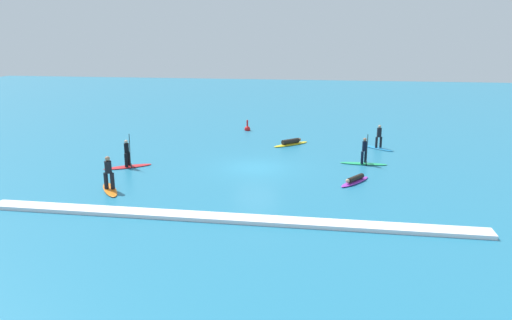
{
  "coord_description": "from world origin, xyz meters",
  "views": [
    {
      "loc": [
        4.42,
        -28.01,
        7.98
      ],
      "look_at": [
        0.0,
        0.0,
        0.5
      ],
      "focal_mm": 33.38,
      "sensor_mm": 36.0,
      "label": 1
    }
  ],
  "objects_px": {
    "surfer_on_green_board": "(364,158)",
    "marker_buoy": "(247,129)",
    "surfer_on_yellow_board": "(291,143)",
    "surfer_on_red_board": "(127,161)",
    "surfer_on_orange_board": "(109,180)",
    "surfer_on_blue_board": "(379,142)",
    "surfer_on_purple_board": "(355,180)"
  },
  "relations": [
    {
      "from": "surfer_on_yellow_board",
      "to": "surfer_on_red_board",
      "type": "bearing_deg",
      "value": 175.45
    },
    {
      "from": "surfer_on_yellow_board",
      "to": "marker_buoy",
      "type": "distance_m",
      "value": 6.47
    },
    {
      "from": "surfer_on_blue_board",
      "to": "surfer_on_purple_board",
      "type": "bearing_deg",
      "value": -62.31
    },
    {
      "from": "surfer_on_yellow_board",
      "to": "surfer_on_green_board",
      "type": "bearing_deg",
      "value": -87.64
    },
    {
      "from": "surfer_on_green_board",
      "to": "surfer_on_purple_board",
      "type": "relative_size",
      "value": 1.18
    },
    {
      "from": "surfer_on_blue_board",
      "to": "surfer_on_red_board",
      "type": "bearing_deg",
      "value": -113.53
    },
    {
      "from": "surfer_on_orange_board",
      "to": "surfer_on_green_board",
      "type": "distance_m",
      "value": 15.51
    },
    {
      "from": "surfer_on_yellow_board",
      "to": "marker_buoy",
      "type": "height_order",
      "value": "marker_buoy"
    },
    {
      "from": "surfer_on_green_board",
      "to": "marker_buoy",
      "type": "bearing_deg",
      "value": 135.3
    },
    {
      "from": "surfer_on_yellow_board",
      "to": "surfer_on_purple_board",
      "type": "relative_size",
      "value": 1.09
    },
    {
      "from": "surfer_on_red_board",
      "to": "surfer_on_green_board",
      "type": "bearing_deg",
      "value": -22.2
    },
    {
      "from": "surfer_on_blue_board",
      "to": "surfer_on_yellow_board",
      "type": "height_order",
      "value": "surfer_on_blue_board"
    },
    {
      "from": "surfer_on_yellow_board",
      "to": "surfer_on_red_board",
      "type": "relative_size",
      "value": 0.97
    },
    {
      "from": "surfer_on_orange_board",
      "to": "surfer_on_blue_board",
      "type": "bearing_deg",
      "value": -85.29
    },
    {
      "from": "surfer_on_blue_board",
      "to": "marker_buoy",
      "type": "xyz_separation_m",
      "value": [
        -10.53,
        5.19,
        -0.36
      ]
    },
    {
      "from": "surfer_on_yellow_board",
      "to": "surfer_on_orange_board",
      "type": "height_order",
      "value": "surfer_on_orange_board"
    },
    {
      "from": "surfer_on_yellow_board",
      "to": "surfer_on_green_board",
      "type": "distance_m",
      "value": 6.97
    },
    {
      "from": "surfer_on_purple_board",
      "to": "surfer_on_green_board",
      "type": "bearing_deg",
      "value": -156.31
    },
    {
      "from": "surfer_on_blue_board",
      "to": "surfer_on_yellow_board",
      "type": "xyz_separation_m",
      "value": [
        -6.35,
        0.26,
        -0.36
      ]
    },
    {
      "from": "surfer_on_green_board",
      "to": "surfer_on_orange_board",
      "type": "bearing_deg",
      "value": -149.4
    },
    {
      "from": "surfer_on_red_board",
      "to": "surfer_on_purple_board",
      "type": "xyz_separation_m",
      "value": [
        13.81,
        -1.03,
        -0.26
      ]
    },
    {
      "from": "surfer_on_yellow_board",
      "to": "surfer_on_purple_board",
      "type": "xyz_separation_m",
      "value": [
        4.32,
        -8.85,
        -0.02
      ]
    },
    {
      "from": "surfer_on_red_board",
      "to": "marker_buoy",
      "type": "bearing_deg",
      "value": 33.5
    },
    {
      "from": "surfer_on_purple_board",
      "to": "marker_buoy",
      "type": "relative_size",
      "value": 2.45
    },
    {
      "from": "surfer_on_orange_board",
      "to": "surfer_on_green_board",
      "type": "bearing_deg",
      "value": -95.4
    },
    {
      "from": "surfer_on_red_board",
      "to": "surfer_on_blue_board",
      "type": "bearing_deg",
      "value": -8.4
    },
    {
      "from": "surfer_on_blue_board",
      "to": "surfer_on_purple_board",
      "type": "height_order",
      "value": "surfer_on_blue_board"
    },
    {
      "from": "surfer_on_yellow_board",
      "to": "surfer_on_red_board",
      "type": "height_order",
      "value": "surfer_on_red_board"
    },
    {
      "from": "surfer_on_blue_board",
      "to": "surfer_on_yellow_board",
      "type": "relative_size",
      "value": 0.82
    },
    {
      "from": "surfer_on_orange_board",
      "to": "surfer_on_green_board",
      "type": "xyz_separation_m",
      "value": [
        13.59,
        7.46,
        -0.12
      ]
    },
    {
      "from": "surfer_on_red_board",
      "to": "marker_buoy",
      "type": "distance_m",
      "value": 13.81
    },
    {
      "from": "surfer_on_yellow_board",
      "to": "surfer_on_red_board",
      "type": "xyz_separation_m",
      "value": [
        -9.49,
        -7.81,
        0.24
      ]
    }
  ]
}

